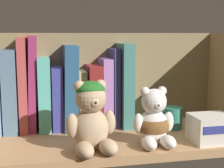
% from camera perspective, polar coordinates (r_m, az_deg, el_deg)
% --- Properties ---
extents(shelf_board, '(0.68, 0.28, 0.02)m').
position_cam_1_polar(shelf_board, '(0.81, -1.04, -9.83)').
color(shelf_board, tan).
rests_on(shelf_board, ground).
extents(shelf_back_panel, '(0.71, 0.01, 0.27)m').
position_cam_1_polar(shelf_back_panel, '(0.92, -2.77, 0.44)').
color(shelf_back_panel, olive).
rests_on(shelf_back_panel, ground).
extents(book_3, '(0.04, 0.13, 0.21)m').
position_cam_1_polar(book_3, '(0.88, -17.25, -1.02)').
color(book_3, slate).
rests_on(book_3, shelf_board).
extents(book_4, '(0.02, 0.12, 0.24)m').
position_cam_1_polar(book_4, '(0.88, -15.24, 0.02)').
color(book_4, '#AA4444').
rests_on(book_4, shelf_board).
extents(book_5, '(0.03, 0.11, 0.25)m').
position_cam_1_polar(book_5, '(0.87, -13.70, 0.20)').
color(book_5, '#8F2A5A').
rests_on(book_5, shelf_board).
extents(book_6, '(0.03, 0.12, 0.19)m').
position_cam_1_polar(book_6, '(0.88, -11.77, -1.58)').
color(book_6, '#52B4A8').
rests_on(book_6, shelf_board).
extents(book_7, '(0.03, 0.12, 0.16)m').
position_cam_1_polar(book_7, '(0.88, -9.63, -2.31)').
color(book_7, '#383C94').
rests_on(book_7, shelf_board).
extents(book_8, '(0.04, 0.14, 0.22)m').
position_cam_1_polar(book_8, '(0.88, -7.43, -0.43)').
color(book_8, '#255078').
rests_on(book_8, shelf_board).
extents(book_9, '(0.02, 0.10, 0.15)m').
position_cam_1_polar(book_9, '(0.89, -5.38, -2.51)').
color(book_9, tan).
rests_on(book_9, shelf_board).
extents(book_10, '(0.03, 0.14, 0.17)m').
position_cam_1_polar(book_10, '(0.89, -3.40, -1.97)').
color(book_10, maroon).
rests_on(book_10, shelf_board).
extents(book_11, '(0.03, 0.12, 0.18)m').
position_cam_1_polar(book_11, '(0.89, -1.28, -1.35)').
color(book_11, '#A473BA').
rests_on(book_11, shelf_board).
extents(book_12, '(0.02, 0.11, 0.21)m').
position_cam_1_polar(book_12, '(0.90, 0.26, -0.47)').
color(book_12, navy).
rests_on(book_12, shelf_board).
extents(book_13, '(0.03, 0.15, 0.22)m').
position_cam_1_polar(book_13, '(0.90, 1.90, 0.02)').
color(book_13, '#3E7A73').
rests_on(book_13, shelf_board).
extents(teddy_bear_larger, '(0.11, 0.12, 0.15)m').
position_cam_1_polar(teddy_bear_larger, '(0.70, -3.65, -5.93)').
color(teddy_bear_larger, tan).
rests_on(teddy_bear_larger, shelf_board).
extents(teddy_bear_smaller, '(0.10, 0.10, 0.13)m').
position_cam_1_polar(teddy_bear_smaller, '(0.75, 7.31, -6.61)').
color(teddy_bear_smaller, white).
rests_on(teddy_bear_smaller, shelf_board).
extents(pillar_candle, '(0.05, 0.05, 0.06)m').
position_cam_1_polar(pillar_candle, '(0.88, 10.49, -5.83)').
color(pillar_candle, '#2D7A66').
rests_on(pillar_candle, shelf_board).
extents(small_product_box, '(0.09, 0.08, 0.06)m').
position_cam_1_polar(small_product_box, '(0.80, 16.96, -7.44)').
color(small_product_box, silver).
rests_on(small_product_box, shelf_board).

